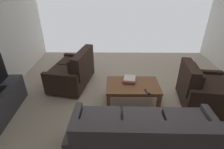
{
  "coord_description": "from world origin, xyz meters",
  "views": [
    {
      "loc": [
        0.32,
        2.74,
        2.21
      ],
      "look_at": [
        0.35,
        0.32,
        0.9
      ],
      "focal_mm": 27.23,
      "sensor_mm": 36.0,
      "label": 1
    }
  ],
  "objects_px": {
    "sofa_main": "(144,137)",
    "tv_remote": "(147,92)",
    "book_stack": "(129,79)",
    "armchair_side": "(202,90)",
    "loveseat_near": "(74,71)",
    "coffee_table": "(133,87)",
    "tv_stand": "(1,103)"
  },
  "relations": [
    {
      "from": "coffee_table",
      "to": "tv_stand",
      "type": "bearing_deg",
      "value": 8.34
    },
    {
      "from": "tv_stand",
      "to": "tv_remote",
      "type": "height_order",
      "value": "tv_stand"
    },
    {
      "from": "armchair_side",
      "to": "book_stack",
      "type": "distance_m",
      "value": 1.44
    },
    {
      "from": "coffee_table",
      "to": "book_stack",
      "type": "height_order",
      "value": "book_stack"
    },
    {
      "from": "coffee_table",
      "to": "armchair_side",
      "type": "height_order",
      "value": "armchair_side"
    },
    {
      "from": "sofa_main",
      "to": "book_stack",
      "type": "distance_m",
      "value": 1.34
    },
    {
      "from": "loveseat_near",
      "to": "armchair_side",
      "type": "relative_size",
      "value": 1.27
    },
    {
      "from": "book_stack",
      "to": "tv_remote",
      "type": "xyz_separation_m",
      "value": [
        -0.3,
        0.39,
        -0.03
      ]
    },
    {
      "from": "loveseat_near",
      "to": "coffee_table",
      "type": "distance_m",
      "value": 1.51
    },
    {
      "from": "tv_stand",
      "to": "armchair_side",
      "type": "distance_m",
      "value": 3.83
    },
    {
      "from": "coffee_table",
      "to": "tv_stand",
      "type": "height_order",
      "value": "tv_stand"
    },
    {
      "from": "tv_stand",
      "to": "sofa_main",
      "type": "bearing_deg",
      "value": 161.06
    },
    {
      "from": "sofa_main",
      "to": "loveseat_near",
      "type": "distance_m",
      "value": 2.37
    },
    {
      "from": "armchair_side",
      "to": "tv_remote",
      "type": "distance_m",
      "value": 1.16
    },
    {
      "from": "coffee_table",
      "to": "book_stack",
      "type": "bearing_deg",
      "value": -62.2
    },
    {
      "from": "loveseat_near",
      "to": "book_stack",
      "type": "relative_size",
      "value": 4.04
    },
    {
      "from": "loveseat_near",
      "to": "coffee_table",
      "type": "height_order",
      "value": "loveseat_near"
    },
    {
      "from": "armchair_side",
      "to": "book_stack",
      "type": "relative_size",
      "value": 3.19
    },
    {
      "from": "coffee_table",
      "to": "loveseat_near",
      "type": "bearing_deg",
      "value": -28.9
    },
    {
      "from": "coffee_table",
      "to": "book_stack",
      "type": "distance_m",
      "value": 0.18
    },
    {
      "from": "sofa_main",
      "to": "tv_remote",
      "type": "distance_m",
      "value": 0.97
    },
    {
      "from": "tv_stand",
      "to": "armchair_side",
      "type": "height_order",
      "value": "armchair_side"
    },
    {
      "from": "tv_stand",
      "to": "coffee_table",
      "type": "bearing_deg",
      "value": -171.66
    },
    {
      "from": "sofa_main",
      "to": "armchair_side",
      "type": "bearing_deg",
      "value": -138.13
    },
    {
      "from": "coffee_table",
      "to": "book_stack",
      "type": "relative_size",
      "value": 3.16
    },
    {
      "from": "armchair_side",
      "to": "tv_remote",
      "type": "relative_size",
      "value": 6.27
    },
    {
      "from": "loveseat_near",
      "to": "tv_remote",
      "type": "distance_m",
      "value": 1.85
    },
    {
      "from": "sofa_main",
      "to": "tv_stand",
      "type": "relative_size",
      "value": 1.6
    },
    {
      "from": "loveseat_near",
      "to": "armchair_side",
      "type": "height_order",
      "value": "loveseat_near"
    },
    {
      "from": "tv_remote",
      "to": "loveseat_near",
      "type": "bearing_deg",
      "value": -32.56
    },
    {
      "from": "loveseat_near",
      "to": "armchair_side",
      "type": "xyz_separation_m",
      "value": [
        -2.69,
        0.75,
        -0.01
      ]
    },
    {
      "from": "sofa_main",
      "to": "tv_remote",
      "type": "relative_size",
      "value": 12.19
    }
  ]
}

